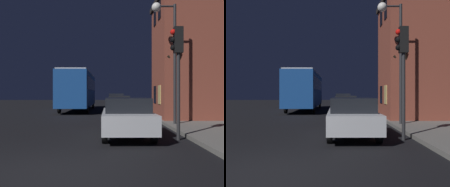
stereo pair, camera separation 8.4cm
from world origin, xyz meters
TOP-DOWN VIEW (x-y plane):
  - ground_plane at (0.00, 0.00)m, footprint 120.00×120.00m
  - brick_building at (6.23, 10.18)m, footprint 4.35×4.17m
  - streetlamp at (3.99, 6.96)m, footprint 1.20×0.45m
  - traffic_light at (3.57, 3.49)m, footprint 0.43×0.24m
  - bare_tree at (5.16, 8.54)m, footprint 1.57×1.11m
  - bus at (-1.69, 18.84)m, footprint 2.51×10.96m
  - car_near_lane at (1.86, 4.37)m, footprint 1.78×4.43m
  - car_mid_lane at (1.95, 13.92)m, footprint 1.71×4.70m
  - car_far_lane at (2.05, 24.44)m, footprint 1.88×4.67m

SIDE VIEW (x-z plane):
  - ground_plane at x=0.00m, z-range 0.00..0.00m
  - car_near_lane at x=1.86m, z-range 0.04..1.48m
  - car_mid_lane at x=1.95m, z-range 0.05..1.51m
  - car_far_lane at x=2.05m, z-range 0.01..1.64m
  - bare_tree at x=5.16m, z-range 0.09..3.93m
  - bus at x=-1.69m, z-range 0.34..3.92m
  - traffic_light at x=3.57m, z-range 0.86..4.77m
  - brick_building at x=6.23m, z-range 0.16..7.44m
  - streetlamp at x=3.99m, z-range 1.40..7.28m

